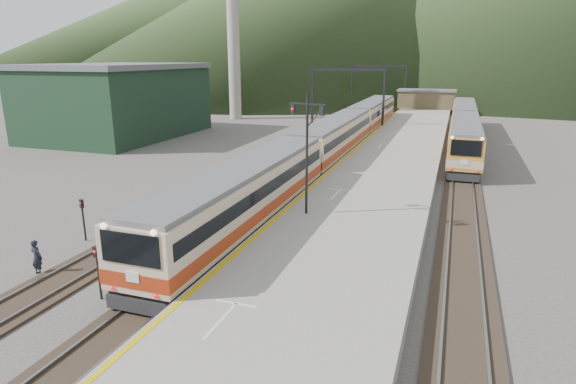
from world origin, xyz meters
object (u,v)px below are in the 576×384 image
at_px(main_train, 335,138).
at_px(signal_mast, 307,141).
at_px(second_train, 464,128).
at_px(worker, 37,257).

distance_m(main_train, signal_mast, 19.94).
relative_size(second_train, worker, 22.30).
height_order(second_train, worker, second_train).
bearing_deg(worker, second_train, -106.74).
distance_m(second_train, worker, 44.86).
relative_size(main_train, signal_mast, 9.25).
bearing_deg(main_train, worker, -102.77).
relative_size(signal_mast, worker, 4.06).
relative_size(main_train, second_train, 1.68).
xyz_separation_m(signal_mast, worker, (-9.68, -9.39, -4.24)).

